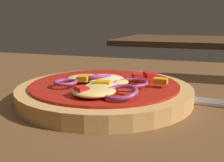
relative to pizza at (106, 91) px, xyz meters
The scene contains 3 objects.
dining_table 0.04m from the pizza, 95.31° to the right, with size 1.20×0.83×0.03m.
pizza is the anchor object (origin of this frame).
background_table 1.32m from the pizza, 92.87° to the left, with size 0.60×0.65×0.03m.
Camera 1 is at (0.12, -0.27, 0.13)m, focal length 42.40 mm.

